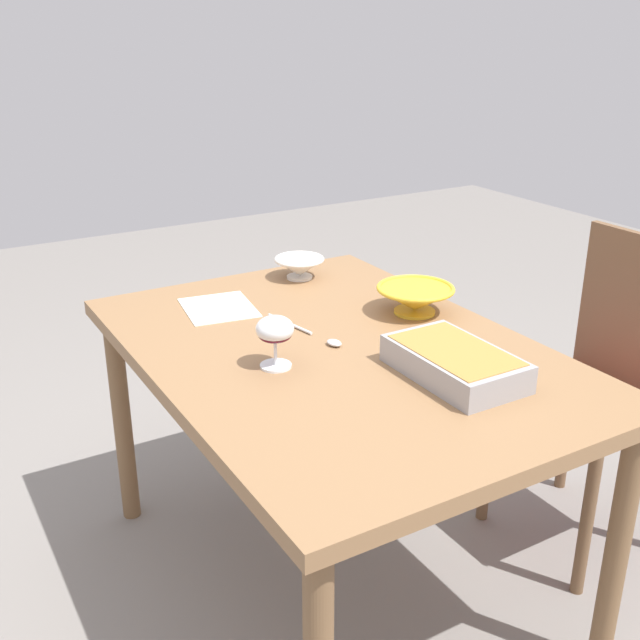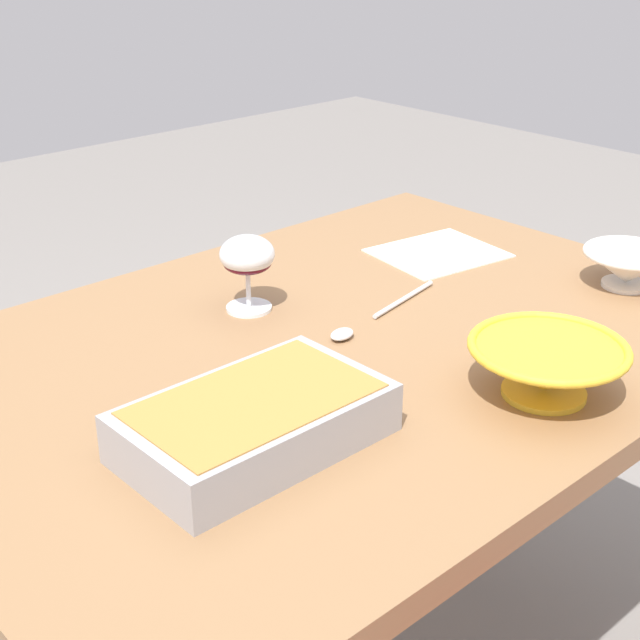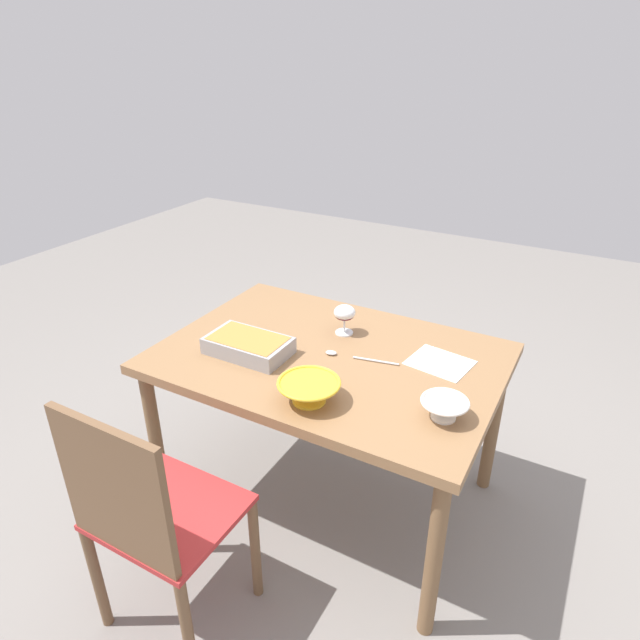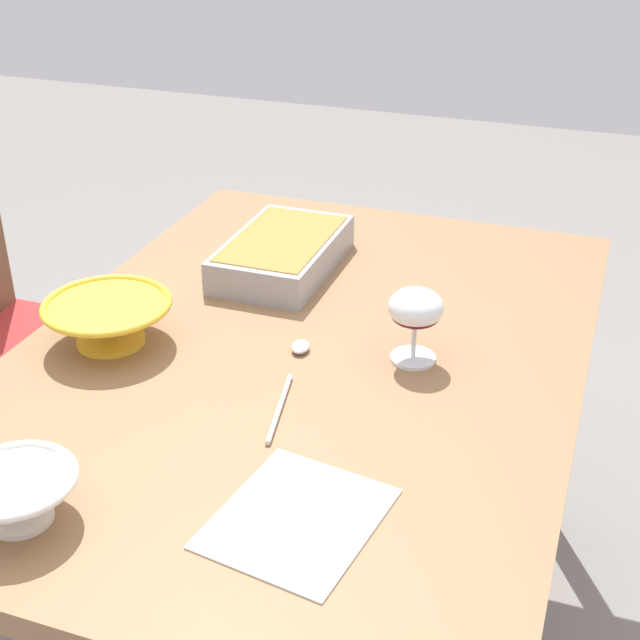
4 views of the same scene
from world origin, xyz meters
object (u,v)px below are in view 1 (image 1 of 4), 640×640
at_px(dining_table, 336,374).
at_px(small_bowl, 299,266).
at_px(wine_glass, 275,332).
at_px(chair, 607,379).
at_px(napkin, 219,308).
at_px(mixing_bowl, 415,298).
at_px(casserole_dish, 455,361).
at_px(serving_spoon, 317,335).

xyz_separation_m(dining_table, small_bowl, (-0.52, 0.18, 0.11)).
bearing_deg(wine_glass, chair, 80.99).
distance_m(wine_glass, napkin, 0.44).
height_order(chair, mixing_bowl, chair).
xyz_separation_m(small_bowl, napkin, (0.12, -0.33, -0.04)).
distance_m(wine_glass, small_bowl, 0.66).
distance_m(dining_table, casserole_dish, 0.34).
xyz_separation_m(dining_table, mixing_bowl, (-0.09, 0.31, 0.12)).
xyz_separation_m(chair, small_bowl, (-0.70, -0.63, 0.25)).
height_order(mixing_bowl, serving_spoon, mixing_bowl).
relative_size(casserole_dish, small_bowl, 2.05).
relative_size(casserole_dish, mixing_bowl, 1.49).
bearing_deg(serving_spoon, napkin, -157.85).
distance_m(casserole_dish, small_bowl, 0.80).
bearing_deg(dining_table, mixing_bowl, 105.95).
bearing_deg(napkin, small_bowl, 109.60).
height_order(dining_table, napkin, napkin).
bearing_deg(small_bowl, casserole_dish, -2.65).
bearing_deg(dining_table, small_bowl, 160.49).
distance_m(mixing_bowl, small_bowl, 0.45).
bearing_deg(chair, wine_glass, -99.01).
height_order(dining_table, wine_glass, wine_glass).
distance_m(chair, small_bowl, 0.98).
relative_size(chair, mixing_bowl, 4.28).
distance_m(casserole_dish, serving_spoon, 0.39).
bearing_deg(chair, napkin, -121.39).
xyz_separation_m(dining_table, wine_glass, (0.03, -0.18, 0.16)).
bearing_deg(mixing_bowl, chair, 61.36).
bearing_deg(small_bowl, chair, 42.05).
xyz_separation_m(dining_table, napkin, (-0.40, -0.14, 0.08)).
xyz_separation_m(chair, casserole_dish, (0.09, -0.67, 0.25)).
distance_m(dining_table, serving_spoon, 0.11).
height_order(wine_glass, napkin, wine_glass).
distance_m(chair, mixing_bowl, 0.63).
xyz_separation_m(casserole_dish, serving_spoon, (-0.36, -0.16, -0.03)).
relative_size(serving_spoon, napkin, 1.29).
distance_m(dining_table, mixing_bowl, 0.35).
bearing_deg(mixing_bowl, dining_table, -74.05).
bearing_deg(small_bowl, wine_glass, -33.98).
relative_size(chair, small_bowl, 5.91).
bearing_deg(wine_glass, mixing_bowl, 103.26).
bearing_deg(mixing_bowl, casserole_dish, -24.22).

